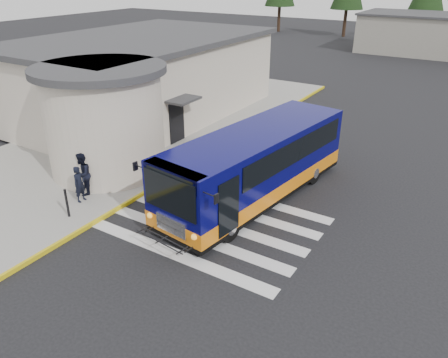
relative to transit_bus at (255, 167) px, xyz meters
The scene contains 9 objects.
ground 2.26m from the transit_bus, 91.00° to the right, with size 140.00×140.00×0.00m, color black.
sidewalk 9.39m from the transit_bus, 166.15° to the left, with size 10.00×34.00×0.15m, color gray.
curb_strip 4.83m from the transit_bus, 151.39° to the left, with size 0.12×34.00×0.16m, color gold.
station_building 12.08m from the transit_bus, 154.73° to the left, with size 12.70×18.70×4.80m.
crosswalk 2.97m from the transit_bus, 101.65° to the right, with size 8.00×5.35×0.01m.
transit_bus is the anchor object (origin of this frame).
pedestrian_a 7.09m from the transit_bus, 143.49° to the right, with size 0.55×0.36×1.51m, color black.
pedestrian_b 7.10m from the transit_bus, 148.45° to the right, with size 0.89×0.70×1.84m, color black.
bollard 7.44m from the transit_bus, 133.94° to the right, with size 0.09×0.09×1.16m, color black.
Camera 1 is at (7.53, -12.60, 8.72)m, focal length 35.00 mm.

